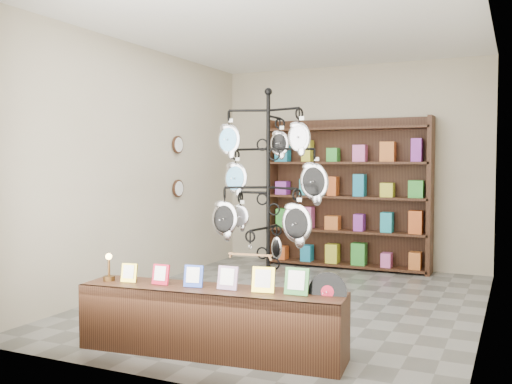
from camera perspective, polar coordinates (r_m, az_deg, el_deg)
ground at (r=6.47m, az=3.44°, el=-10.96°), size 5.00×5.00×0.00m
room_envelope at (r=6.29m, az=3.50°, el=5.63°), size 5.00×5.00×5.00m
display_tree at (r=5.50m, az=1.23°, el=0.41°), size 1.17×0.98×2.27m
front_shelf at (r=4.76m, az=-4.55°, el=-12.72°), size 2.23×0.69×0.78m
back_shelving at (r=8.48m, az=9.11°, el=-0.63°), size 2.42×0.36×2.20m
wall_clocks at (r=7.90m, az=-7.81°, el=2.53°), size 0.03×0.24×0.84m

